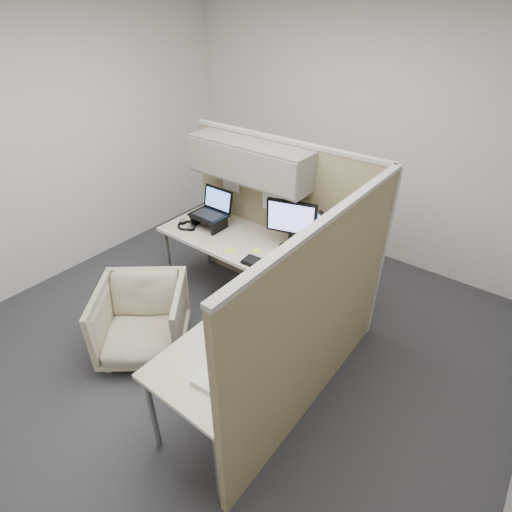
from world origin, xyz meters
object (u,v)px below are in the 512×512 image
Objects in this scene: office_chair at (142,317)px; desk at (249,280)px; keyboard at (265,266)px; monitor_left at (291,222)px.

desk is at bearing 3.96° from office_chair.
desk is at bearing -104.34° from keyboard.
monitor_left is at bearing 86.37° from keyboard.
office_chair is at bearing -137.16° from monitor_left.
desk is 4.29× the size of monitor_left.
office_chair is 1.51m from monitor_left.
office_chair is 1.56× the size of monitor_left.
monitor_left is at bearing 87.38° from desk.
office_chair is 1.13m from keyboard.
desk is 4.75× the size of keyboard.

